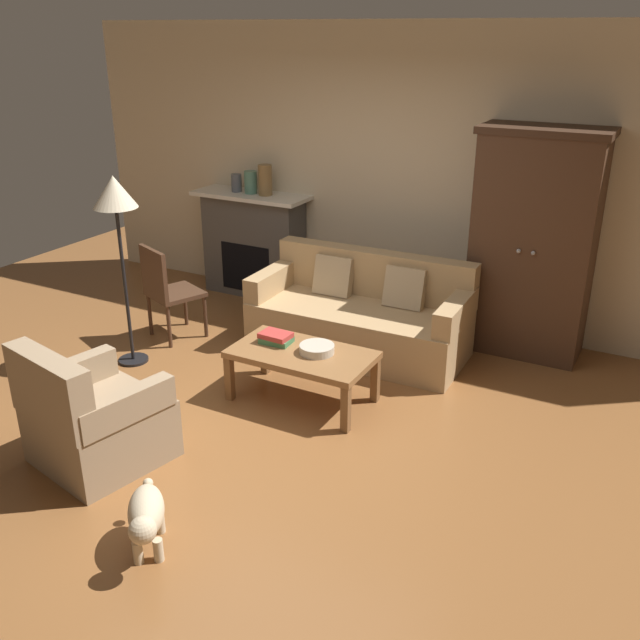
{
  "coord_description": "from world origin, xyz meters",
  "views": [
    {
      "loc": [
        2.54,
        -3.78,
        2.73
      ],
      "look_at": [
        0.07,
        0.79,
        0.55
      ],
      "focal_mm": 39.27,
      "sensor_mm": 36.0,
      "label": 1
    }
  ],
  "objects_px": {
    "fruit_bowl": "(317,349)",
    "side_chair_wooden": "(166,287)",
    "fireplace": "(254,244)",
    "coffee_table": "(302,358)",
    "mantel_vase_bronze": "(265,180)",
    "mantel_vase_jade": "(251,182)",
    "book_stack": "(276,338)",
    "mantel_vase_slate": "(236,183)",
    "floor_lamp": "(116,203)",
    "couch": "(361,317)",
    "dog": "(146,515)",
    "armchair_near_left": "(93,420)",
    "armoire": "(533,244)"
  },
  "relations": [
    {
      "from": "coffee_table",
      "to": "fruit_bowl",
      "type": "height_order",
      "value": "fruit_bowl"
    },
    {
      "from": "fireplace",
      "to": "armoire",
      "type": "xyz_separation_m",
      "value": [
        2.95,
        -0.08,
        0.43
      ]
    },
    {
      "from": "couch",
      "to": "floor_lamp",
      "type": "relative_size",
      "value": 1.18
    },
    {
      "from": "fireplace",
      "to": "couch",
      "type": "bearing_deg",
      "value": -25.23
    },
    {
      "from": "fireplace",
      "to": "fruit_bowl",
      "type": "bearing_deg",
      "value": -45.83
    },
    {
      "from": "fireplace",
      "to": "mantel_vase_jade",
      "type": "bearing_deg",
      "value": -90.0
    },
    {
      "from": "side_chair_wooden",
      "to": "fruit_bowl",
      "type": "bearing_deg",
      "value": -12.65
    },
    {
      "from": "book_stack",
      "to": "floor_lamp",
      "type": "bearing_deg",
      "value": -173.7
    },
    {
      "from": "fireplace",
      "to": "book_stack",
      "type": "bearing_deg",
      "value": -52.42
    },
    {
      "from": "fruit_bowl",
      "to": "side_chair_wooden",
      "type": "xyz_separation_m",
      "value": [
        -1.81,
        0.41,
        0.06
      ]
    },
    {
      "from": "coffee_table",
      "to": "dog",
      "type": "bearing_deg",
      "value": -87.01
    },
    {
      "from": "fireplace",
      "to": "mantel_vase_slate",
      "type": "height_order",
      "value": "mantel_vase_slate"
    },
    {
      "from": "fireplace",
      "to": "armoire",
      "type": "relative_size",
      "value": 0.63
    },
    {
      "from": "mantel_vase_jade",
      "to": "mantel_vase_bronze",
      "type": "height_order",
      "value": "mantel_vase_bronze"
    },
    {
      "from": "book_stack",
      "to": "mantel_vase_jade",
      "type": "xyz_separation_m",
      "value": [
        -1.39,
        1.79,
        0.77
      ]
    },
    {
      "from": "armchair_near_left",
      "to": "floor_lamp",
      "type": "height_order",
      "value": "floor_lamp"
    },
    {
      "from": "couch",
      "to": "mantel_vase_jade",
      "type": "relative_size",
      "value": 8.32
    },
    {
      "from": "mantel_vase_jade",
      "to": "dog",
      "type": "bearing_deg",
      "value": -64.97
    },
    {
      "from": "fruit_bowl",
      "to": "mantel_vase_bronze",
      "type": "distance_m",
      "value": 2.53
    },
    {
      "from": "book_stack",
      "to": "armchair_near_left",
      "type": "xyz_separation_m",
      "value": [
        -0.54,
        -1.44,
        -0.15
      ]
    },
    {
      "from": "armchair_near_left",
      "to": "side_chair_wooden",
      "type": "xyz_separation_m",
      "value": [
        -0.89,
        1.84,
        0.2
      ]
    },
    {
      "from": "floor_lamp",
      "to": "mantel_vase_slate",
      "type": "bearing_deg",
      "value": 95.06
    },
    {
      "from": "couch",
      "to": "book_stack",
      "type": "relative_size",
      "value": 7.65
    },
    {
      "from": "mantel_vase_slate",
      "to": "coffee_table",
      "type": "bearing_deg",
      "value": -45.06
    },
    {
      "from": "side_chair_wooden",
      "to": "mantel_vase_bronze",
      "type": "bearing_deg",
      "value": 80.92
    },
    {
      "from": "fireplace",
      "to": "floor_lamp",
      "type": "distance_m",
      "value": 2.14
    },
    {
      "from": "fruit_bowl",
      "to": "mantel_vase_bronze",
      "type": "xyz_separation_m",
      "value": [
        -1.58,
        1.8,
        0.82
      ]
    },
    {
      "from": "coffee_table",
      "to": "mantel_vase_bronze",
      "type": "height_order",
      "value": "mantel_vase_bronze"
    },
    {
      "from": "dog",
      "to": "fireplace",
      "type": "bearing_deg",
      "value": 114.93
    },
    {
      "from": "mantel_vase_bronze",
      "to": "dog",
      "type": "relative_size",
      "value": 0.65
    },
    {
      "from": "armoire",
      "to": "side_chair_wooden",
      "type": "height_order",
      "value": "armoire"
    },
    {
      "from": "mantel_vase_jade",
      "to": "mantel_vase_bronze",
      "type": "relative_size",
      "value": 0.74
    },
    {
      "from": "book_stack",
      "to": "armchair_near_left",
      "type": "bearing_deg",
      "value": -110.62
    },
    {
      "from": "mantel_vase_jade",
      "to": "armchair_near_left",
      "type": "height_order",
      "value": "mantel_vase_jade"
    },
    {
      "from": "coffee_table",
      "to": "dog",
      "type": "height_order",
      "value": "coffee_table"
    },
    {
      "from": "fireplace",
      "to": "coffee_table",
      "type": "relative_size",
      "value": 1.15
    },
    {
      "from": "fruit_bowl",
      "to": "armchair_near_left",
      "type": "bearing_deg",
      "value": -122.56
    },
    {
      "from": "mantel_vase_slate",
      "to": "book_stack",
      "type": "bearing_deg",
      "value": -48.72
    },
    {
      "from": "floor_lamp",
      "to": "fireplace",
      "type": "bearing_deg",
      "value": 89.77
    },
    {
      "from": "couch",
      "to": "mantel_vase_slate",
      "type": "relative_size",
      "value": 10.46
    },
    {
      "from": "mantel_vase_slate",
      "to": "armchair_near_left",
      "type": "distance_m",
      "value": 3.51
    },
    {
      "from": "armchair_near_left",
      "to": "armoire",
      "type": "bearing_deg",
      "value": 56.46
    },
    {
      "from": "fruit_bowl",
      "to": "side_chair_wooden",
      "type": "height_order",
      "value": "side_chair_wooden"
    },
    {
      "from": "book_stack",
      "to": "fireplace",
      "type": "bearing_deg",
      "value": 127.58
    },
    {
      "from": "mantel_vase_bronze",
      "to": "book_stack",
      "type": "bearing_deg",
      "value": -55.91
    },
    {
      "from": "floor_lamp",
      "to": "dog",
      "type": "distance_m",
      "value": 2.79
    },
    {
      "from": "fruit_bowl",
      "to": "side_chair_wooden",
      "type": "bearing_deg",
      "value": 167.35
    },
    {
      "from": "fruit_bowl",
      "to": "mantel_vase_slate",
      "type": "relative_size",
      "value": 1.46
    },
    {
      "from": "armchair_near_left",
      "to": "fruit_bowl",
      "type": "bearing_deg",
      "value": 57.44
    },
    {
      "from": "fireplace",
      "to": "book_stack",
      "type": "distance_m",
      "value": 2.28
    }
  ]
}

